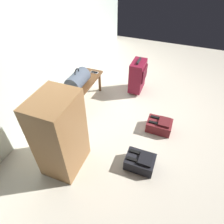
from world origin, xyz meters
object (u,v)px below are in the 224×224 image
(side_cabinet, at_px, (60,135))
(cell_phone, at_px, (94,72))
(backpack_maroon, at_px, (159,125))
(backpack_dark, at_px, (140,162))
(duffel_bag_slate, at_px, (78,80))
(bench, at_px, (83,86))
(suitcase_upright_burgundy, at_px, (138,76))

(side_cabinet, bearing_deg, cell_phone, 11.32)
(backpack_maroon, bearing_deg, backpack_dark, 171.74)
(duffel_bag_slate, relative_size, cell_phone, 3.06)
(duffel_bag_slate, xyz_separation_m, cell_phone, (0.51, -0.05, -0.13))
(bench, xyz_separation_m, backpack_maroon, (-0.22, -1.44, -0.26))
(suitcase_upright_burgundy, xyz_separation_m, side_cabinet, (-1.98, 0.43, 0.21))
(duffel_bag_slate, height_order, cell_phone, duffel_bag_slate)
(suitcase_upright_burgundy, relative_size, side_cabinet, 0.61)
(bench, distance_m, suitcase_upright_burgundy, 1.07)
(bench, distance_m, duffel_bag_slate, 0.24)
(cell_phone, relative_size, side_cabinet, 0.13)
(backpack_dark, distance_m, backpack_maroon, 0.77)
(side_cabinet, bearing_deg, backpack_dark, -72.32)
(duffel_bag_slate, xyz_separation_m, suitcase_upright_burgundy, (0.83, -0.82, -0.21))
(duffel_bag_slate, height_order, suitcase_upright_burgundy, duffel_bag_slate)
(backpack_dark, xyz_separation_m, backpack_maroon, (0.76, -0.11, 0.00))
(duffel_bag_slate, distance_m, backpack_dark, 1.65)
(duffel_bag_slate, distance_m, side_cabinet, 1.22)
(bench, xyz_separation_m, suitcase_upright_burgundy, (0.70, -0.82, -0.01))
(suitcase_upright_burgundy, xyz_separation_m, backpack_maroon, (-0.92, -0.63, -0.25))
(duffel_bag_slate, relative_size, suitcase_upright_burgundy, 0.66)
(backpack_dark, bearing_deg, suitcase_upright_burgundy, 17.10)
(side_cabinet, bearing_deg, bench, 16.84)
(bench, height_order, suitcase_upright_burgundy, suitcase_upright_burgundy)
(bench, relative_size, cell_phone, 6.94)
(cell_phone, bearing_deg, backpack_dark, -136.94)
(suitcase_upright_burgundy, height_order, backpack_maroon, suitcase_upright_burgundy)
(suitcase_upright_burgundy, distance_m, backpack_maroon, 1.14)
(bench, bearing_deg, duffel_bag_slate, -180.00)
(cell_phone, xyz_separation_m, backpack_maroon, (-0.61, -1.39, -0.33))
(cell_phone, distance_m, backpack_maroon, 1.55)
(side_cabinet, bearing_deg, backpack_maroon, -44.77)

